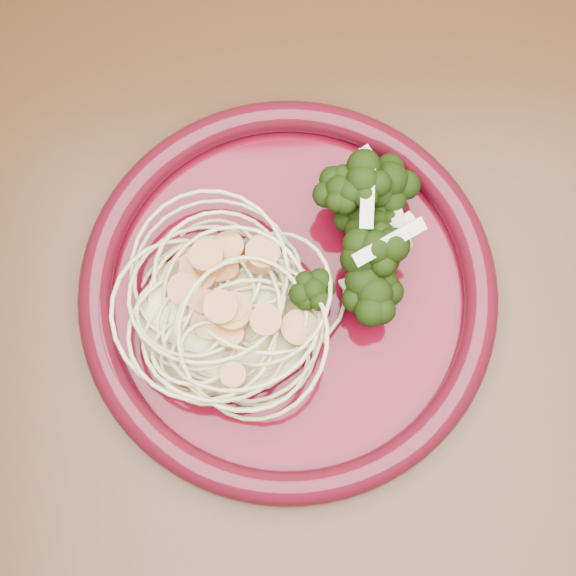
{
  "coord_description": "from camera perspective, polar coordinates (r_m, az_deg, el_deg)",
  "views": [
    {
      "loc": [
        0.01,
        -0.12,
        1.35
      ],
      "look_at": [
        0.02,
        0.04,
        0.77
      ],
      "focal_mm": 50.0,
      "sensor_mm": 36.0,
      "label": 1
    }
  ],
  "objects": [
    {
      "name": "dinner_plate",
      "position": [
        0.61,
        0.0,
        -0.21
      ],
      "size": [
        0.41,
        0.41,
        0.03
      ],
      "rotation": [
        0.0,
        0.0,
        0.36
      ],
      "color": "#4B0512",
      "rests_on": "dining_table"
    },
    {
      "name": "broccoli_pile",
      "position": [
        0.6,
        5.17,
        2.59
      ],
      "size": [
        0.14,
        0.17,
        0.05
      ],
      "primitive_type": "ellipsoid",
      "rotation": [
        0.0,
        0.0,
        0.36
      ],
      "color": "black",
      "rests_on": "dinner_plate"
    },
    {
      "name": "spaghetti_pile",
      "position": [
        0.6,
        -4.25,
        -1.77
      ],
      "size": [
        0.18,
        0.17,
        0.03
      ],
      "primitive_type": "ellipsoid",
      "rotation": [
        0.0,
        0.0,
        0.36
      ],
      "color": "beige",
      "rests_on": "dinner_plate"
    },
    {
      "name": "onion_garnish",
      "position": [
        0.57,
        5.45,
        3.62
      ],
      "size": [
        0.09,
        0.11,
        0.05
      ],
      "primitive_type": null,
      "rotation": [
        0.0,
        0.0,
        0.36
      ],
      "color": "beige",
      "rests_on": "broccoli_pile"
    },
    {
      "name": "dining_table",
      "position": [
        0.71,
        -1.58,
        -6.08
      ],
      "size": [
        1.2,
        0.8,
        0.75
      ],
      "color": "#472814",
      "rests_on": "ground"
    },
    {
      "name": "scallop_cluster",
      "position": [
        0.56,
        -4.53,
        -0.79
      ],
      "size": [
        0.18,
        0.18,
        0.05
      ],
      "primitive_type": null,
      "rotation": [
        0.0,
        0.0,
        0.36
      ],
      "color": "#C78548",
      "rests_on": "spaghetti_pile"
    }
  ]
}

